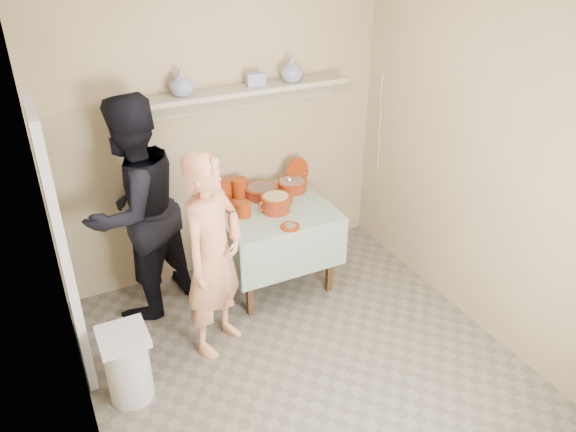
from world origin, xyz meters
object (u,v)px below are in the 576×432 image
person_helper (135,210)px  serving_table (271,218)px  person_cook (213,256)px  trash_bin (128,365)px  cazuela_rice (276,202)px

person_helper → serving_table: person_helper is taller
person_cook → trash_bin: (-0.74, -0.25, -0.52)m
trash_bin → serving_table: bearing=29.8°
cazuela_rice → trash_bin: cazuela_rice is taller
person_cook → serving_table: person_cook is taller
serving_table → cazuela_rice: 0.23m
serving_table → trash_bin: bearing=-150.2°
person_cook → person_helper: 0.82m
serving_table → cazuela_rice: bearing=-89.7°
serving_table → trash_bin: 1.74m
serving_table → person_cook: bearing=-141.1°
trash_bin → person_cook: bearing=18.7°
person_cook → person_helper: person_helper is taller
person_cook → cazuela_rice: bearing=-1.1°
person_cook → trash_bin: size_ratio=2.86×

